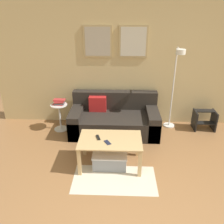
{
  "coord_description": "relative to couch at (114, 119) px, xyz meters",
  "views": [
    {
      "loc": [
        -0.1,
        -1.71,
        2.51
      ],
      "look_at": [
        -0.23,
        1.85,
        0.85
      ],
      "focal_mm": 38.0,
      "sensor_mm": 36.0,
      "label": 1
    }
  ],
  "objects": [
    {
      "name": "book_stack",
      "position": [
        -1.14,
        0.03,
        0.36
      ],
      "size": [
        0.26,
        0.19,
        0.1
      ],
      "color": "#B73333",
      "rests_on": "side_table"
    },
    {
      "name": "wall_back",
      "position": [
        0.21,
        0.48,
        1.02
      ],
      "size": [
        5.6,
        0.09,
        2.55
      ],
      "color": "tan",
      "rests_on": "ground_plane"
    },
    {
      "name": "step_stool",
      "position": [
        1.93,
        0.15,
        -0.04
      ],
      "size": [
        0.44,
        0.33,
        0.41
      ],
      "color": "black",
      "rests_on": "ground_plane"
    },
    {
      "name": "remote_control",
      "position": [
        -0.23,
        -1.14,
        0.24
      ],
      "size": [
        0.09,
        0.15,
        0.02
      ],
      "primitive_type": "cube",
      "rotation": [
        0.0,
        0.0,
        0.32
      ],
      "color": "black",
      "rests_on": "coffee_table"
    },
    {
      "name": "side_table",
      "position": [
        -1.15,
        0.02,
        0.08
      ],
      "size": [
        0.35,
        0.35,
        0.58
      ],
      "color": "silver",
      "rests_on": "ground_plane"
    },
    {
      "name": "cell_phone",
      "position": [
        -0.07,
        -1.28,
        0.23
      ],
      "size": [
        0.13,
        0.15,
        0.01
      ],
      "primitive_type": "cube",
      "rotation": [
        0.0,
        0.0,
        0.54
      ],
      "color": "#1E2338",
      "rests_on": "coffee_table"
    },
    {
      "name": "storage_bin",
      "position": [
        -0.04,
        -1.2,
        -0.14
      ],
      "size": [
        0.57,
        0.41,
        0.25
      ],
      "color": "gray",
      "rests_on": "ground_plane"
    },
    {
      "name": "floor_lamp",
      "position": [
        1.22,
        0.12,
        0.86
      ],
      "size": [
        0.24,
        0.49,
        1.73
      ],
      "color": "white",
      "rests_on": "ground_plane"
    },
    {
      "name": "coffee_table",
      "position": [
        -0.03,
        -1.18,
        0.14
      ],
      "size": [
        1.02,
        0.63,
        0.5
      ],
      "color": "tan",
      "rests_on": "ground_plane"
    },
    {
      "name": "couch",
      "position": [
        0.0,
        0.0,
        0.0
      ],
      "size": [
        1.81,
        0.92,
        0.78
      ],
      "color": "#28231E",
      "rests_on": "ground_plane"
    },
    {
      "name": "area_rug",
      "position": [
        0.05,
        -1.56,
        -0.27
      ],
      "size": [
        1.29,
        0.68,
        0.01
      ],
      "primitive_type": "cube",
      "color": "beige",
      "rests_on": "ground_plane"
    }
  ]
}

